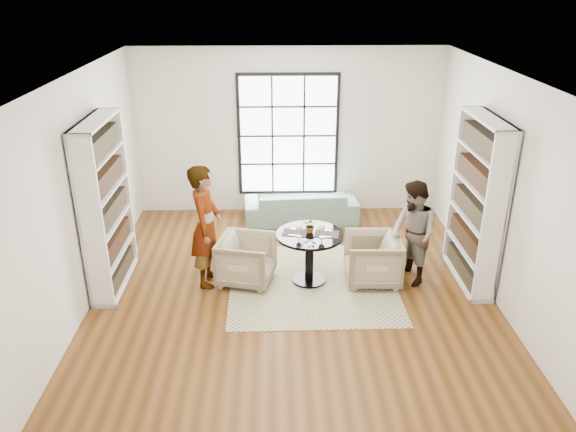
{
  "coord_description": "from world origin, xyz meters",
  "views": [
    {
      "loc": [
        -0.24,
        -6.85,
        4.12
      ],
      "look_at": [
        -0.06,
        0.4,
        0.98
      ],
      "focal_mm": 35.0,
      "sensor_mm": 36.0,
      "label": 1
    }
  ],
  "objects_px": {
    "armchair_left": "(246,260)",
    "armchair_right": "(372,259)",
    "pedestal_table": "(310,247)",
    "wine_glass_left": "(299,228)",
    "sofa": "(301,206)",
    "flower_centerpiece": "(311,225)",
    "person_right": "(413,234)",
    "wine_glass_right": "(322,228)",
    "person_left": "(206,226)"
  },
  "relations": [
    {
      "from": "pedestal_table",
      "to": "wine_glass_right",
      "type": "xyz_separation_m",
      "value": [
        0.16,
        -0.13,
        0.36
      ]
    },
    {
      "from": "armchair_left",
      "to": "wine_glass_right",
      "type": "relative_size",
      "value": 3.74
    },
    {
      "from": "armchair_left",
      "to": "wine_glass_left",
      "type": "height_order",
      "value": "wine_glass_left"
    },
    {
      "from": "sofa",
      "to": "armchair_right",
      "type": "xyz_separation_m",
      "value": [
        0.93,
        -2.2,
        0.06
      ]
    },
    {
      "from": "person_right",
      "to": "pedestal_table",
      "type": "bearing_deg",
      "value": -108.29
    },
    {
      "from": "sofa",
      "to": "wine_glass_left",
      "type": "distance_m",
      "value": 2.35
    },
    {
      "from": "wine_glass_right",
      "to": "flower_centerpiece",
      "type": "bearing_deg",
      "value": 128.7
    },
    {
      "from": "armchair_right",
      "to": "flower_centerpiece",
      "type": "height_order",
      "value": "flower_centerpiece"
    },
    {
      "from": "person_right",
      "to": "wine_glass_right",
      "type": "distance_m",
      "value": 1.31
    },
    {
      "from": "armchair_right",
      "to": "person_left",
      "type": "distance_m",
      "value": 2.42
    },
    {
      "from": "pedestal_table",
      "to": "armchair_right",
      "type": "distance_m",
      "value": 0.93
    },
    {
      "from": "person_right",
      "to": "armchair_right",
      "type": "bearing_deg",
      "value": -107.35
    },
    {
      "from": "armchair_left",
      "to": "armchair_right",
      "type": "bearing_deg",
      "value": -78.47
    },
    {
      "from": "pedestal_table",
      "to": "armchair_right",
      "type": "xyz_separation_m",
      "value": [
        0.9,
        -0.02,
        -0.2
      ]
    },
    {
      "from": "pedestal_table",
      "to": "armchair_left",
      "type": "height_order",
      "value": "pedestal_table"
    },
    {
      "from": "armchair_left",
      "to": "sofa",
      "type": "bearing_deg",
      "value": -9.32
    },
    {
      "from": "wine_glass_right",
      "to": "armchair_right",
      "type": "bearing_deg",
      "value": 7.94
    },
    {
      "from": "person_left",
      "to": "wine_glass_left",
      "type": "bearing_deg",
      "value": -89.31
    },
    {
      "from": "pedestal_table",
      "to": "armchair_right",
      "type": "bearing_deg",
      "value": -1.51
    },
    {
      "from": "flower_centerpiece",
      "to": "wine_glass_left",
      "type": "bearing_deg",
      "value": -139.07
    },
    {
      "from": "armchair_left",
      "to": "person_left",
      "type": "relative_size",
      "value": 0.43
    },
    {
      "from": "person_left",
      "to": "wine_glass_right",
      "type": "distance_m",
      "value": 1.62
    },
    {
      "from": "wine_glass_left",
      "to": "person_right",
      "type": "bearing_deg",
      "value": 2.42
    },
    {
      "from": "pedestal_table",
      "to": "flower_centerpiece",
      "type": "distance_m",
      "value": 0.32
    },
    {
      "from": "pedestal_table",
      "to": "person_left",
      "type": "relative_size",
      "value": 0.54
    },
    {
      "from": "armchair_left",
      "to": "flower_centerpiece",
      "type": "relative_size",
      "value": 3.66
    },
    {
      "from": "pedestal_table",
      "to": "sofa",
      "type": "height_order",
      "value": "pedestal_table"
    },
    {
      "from": "armchair_right",
      "to": "person_right",
      "type": "bearing_deg",
      "value": 91.72
    },
    {
      "from": "sofa",
      "to": "wine_glass_left",
      "type": "xyz_separation_m",
      "value": [
        -0.13,
        -2.27,
        0.6
      ]
    },
    {
      "from": "person_left",
      "to": "pedestal_table",
      "type": "bearing_deg",
      "value": -85.17
    },
    {
      "from": "armchair_right",
      "to": "person_left",
      "type": "bearing_deg",
      "value": -89.31
    },
    {
      "from": "armchair_right",
      "to": "person_right",
      "type": "relative_size",
      "value": 0.52
    },
    {
      "from": "flower_centerpiece",
      "to": "sofa",
      "type": "bearing_deg",
      "value": 90.92
    },
    {
      "from": "sofa",
      "to": "wine_glass_left",
      "type": "relative_size",
      "value": 11.02
    },
    {
      "from": "pedestal_table",
      "to": "flower_centerpiece",
      "type": "height_order",
      "value": "flower_centerpiece"
    },
    {
      "from": "pedestal_table",
      "to": "person_right",
      "type": "relative_size",
      "value": 0.63
    },
    {
      "from": "armchair_right",
      "to": "armchair_left",
      "type": "bearing_deg",
      "value": -89.62
    },
    {
      "from": "sofa",
      "to": "person_right",
      "type": "bearing_deg",
      "value": 119.99
    },
    {
      "from": "sofa",
      "to": "pedestal_table",
      "type": "bearing_deg",
      "value": 86.71
    },
    {
      "from": "sofa",
      "to": "person_right",
      "type": "xyz_separation_m",
      "value": [
        1.48,
        -2.2,
        0.47
      ]
    },
    {
      "from": "pedestal_table",
      "to": "person_right",
      "type": "distance_m",
      "value": 1.47
    },
    {
      "from": "sofa",
      "to": "person_right",
      "type": "relative_size",
      "value": 1.32
    },
    {
      "from": "armchair_right",
      "to": "wine_glass_left",
      "type": "distance_m",
      "value": 1.19
    },
    {
      "from": "pedestal_table",
      "to": "wine_glass_left",
      "type": "xyz_separation_m",
      "value": [
        -0.16,
        -0.09,
        0.34
      ]
    },
    {
      "from": "sofa",
      "to": "armchair_right",
      "type": "distance_m",
      "value": 2.39
    },
    {
      "from": "person_right",
      "to": "flower_centerpiece",
      "type": "relative_size",
      "value": 7.26
    },
    {
      "from": "armchair_left",
      "to": "wine_glass_right",
      "type": "height_order",
      "value": "wine_glass_right"
    },
    {
      "from": "armchair_right",
      "to": "wine_glass_left",
      "type": "xyz_separation_m",
      "value": [
        -1.06,
        -0.07,
        0.54
      ]
    },
    {
      "from": "armchair_right",
      "to": "person_left",
      "type": "relative_size",
      "value": 0.44
    },
    {
      "from": "sofa",
      "to": "armchair_right",
      "type": "height_order",
      "value": "armchair_right"
    }
  ]
}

